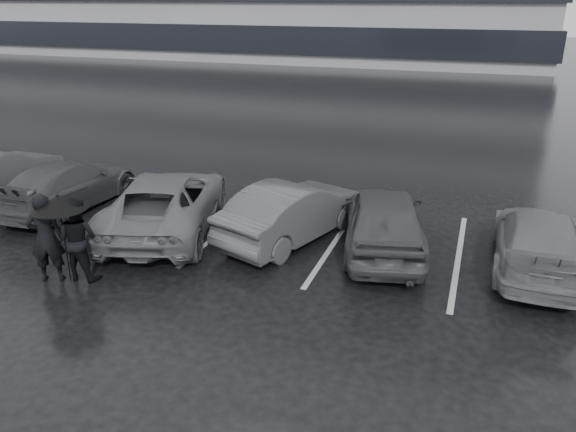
% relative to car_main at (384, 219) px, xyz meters
% --- Properties ---
extents(ground, '(160.00, 160.00, 0.00)m').
position_rel_car_main_xyz_m(ground, '(-1.71, -2.43, -0.73)').
color(ground, black).
rests_on(ground, ground).
extents(car_main, '(2.66, 4.58, 1.47)m').
position_rel_car_main_xyz_m(car_main, '(0.00, 0.00, 0.00)').
color(car_main, black).
rests_on(car_main, ground).
extents(car_west_a, '(2.73, 4.41, 1.37)m').
position_rel_car_main_xyz_m(car_west_a, '(-2.12, -0.11, -0.05)').
color(car_west_a, '#2B2A2D').
rests_on(car_west_a, ground).
extents(car_west_b, '(3.73, 5.57, 1.42)m').
position_rel_car_main_xyz_m(car_west_b, '(-5.22, -0.60, -0.02)').
color(car_west_b, '#48484A').
rests_on(car_west_b, ground).
extents(car_west_c, '(1.83, 4.42, 1.28)m').
position_rel_car_main_xyz_m(car_west_c, '(-8.54, -0.07, -0.09)').
color(car_west_c, black).
rests_on(car_west_c, ground).
extents(car_east, '(1.81, 4.35, 1.25)m').
position_rel_car_main_xyz_m(car_east, '(3.24, 0.12, -0.11)').
color(car_east, '#48484A').
rests_on(car_east, ground).
extents(pedestrian_left, '(0.81, 0.70, 1.86)m').
position_rel_car_main_xyz_m(pedestrian_left, '(-6.05, -3.71, 0.20)').
color(pedestrian_left, black).
rests_on(pedestrian_left, ground).
extents(pedestrian_right, '(0.86, 0.68, 1.72)m').
position_rel_car_main_xyz_m(pedestrian_right, '(-5.53, -3.43, 0.13)').
color(pedestrian_right, black).
rests_on(pedestrian_right, ground).
extents(umbrella, '(1.08, 1.08, 1.83)m').
position_rel_car_main_xyz_m(umbrella, '(-5.72, -3.58, 0.94)').
color(umbrella, black).
rests_on(umbrella, ground).
extents(stall_stripes, '(19.72, 5.00, 0.00)m').
position_rel_car_main_xyz_m(stall_stripes, '(-2.51, 0.07, -0.73)').
color(stall_stripes, '#A8A8AA').
rests_on(stall_stripes, ground).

